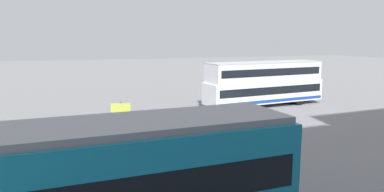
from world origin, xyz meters
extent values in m
plane|color=slate|center=(0.00, 0.00, 0.00)|extent=(160.00, 160.00, 0.00)
cube|color=white|center=(-5.14, -3.77, 1.24)|extent=(10.92, 3.67, 1.77)
cube|color=white|center=(-5.14, -3.77, 2.88)|extent=(10.59, 3.53, 1.52)
cube|color=black|center=(-5.14, -3.77, 1.45)|extent=(10.39, 3.64, 0.64)
cube|color=black|center=(-5.14, -3.77, 2.96)|extent=(10.06, 3.50, 0.60)
cube|color=#193FA5|center=(-5.14, -3.77, 0.60)|extent=(10.71, 3.68, 0.24)
cube|color=#B2B2B7|center=(-5.14, -3.77, 3.69)|extent=(10.59, 3.53, 0.10)
cylinder|color=black|center=(-1.84, -3.40, 0.50)|extent=(1.26, 2.54, 1.00)
cylinder|color=black|center=(-8.07, -4.10, 0.50)|extent=(1.26, 2.54, 1.00)
cube|color=black|center=(11.43, 13.57, 2.10)|extent=(13.21, 3.28, 0.90)
cube|color=gray|center=(11.43, 13.57, 3.44)|extent=(13.48, 3.05, 0.20)
cylinder|color=#4C3F2D|center=(2.39, 3.29, 0.41)|extent=(0.14, 0.14, 0.82)
cylinder|color=#4C3F2D|center=(2.51, 3.47, 0.41)|extent=(0.14, 0.14, 0.82)
cylinder|color=maroon|center=(2.45, 3.38, 1.13)|extent=(0.44, 0.44, 0.63)
sphere|color=tan|center=(2.45, 3.38, 1.56)|extent=(0.22, 0.22, 0.22)
cube|color=gray|center=(4.35, 4.05, 1.05)|extent=(9.68, 1.24, 0.06)
cube|color=gray|center=(4.35, 4.05, 0.55)|extent=(9.68, 1.24, 0.06)
cylinder|color=gray|center=(-0.48, 3.46, 0.53)|extent=(0.07, 0.07, 1.05)
cylinder|color=gray|center=(4.35, 4.05, 0.53)|extent=(0.07, 0.07, 1.05)
cylinder|color=gray|center=(9.19, 4.64, 0.53)|extent=(0.07, 0.07, 1.05)
cylinder|color=slate|center=(7.96, 3.70, 1.18)|extent=(0.10, 0.10, 2.35)
cube|color=#D8D84C|center=(7.97, 3.74, 1.99)|extent=(1.03, 0.30, 0.53)
camera|label=1|loc=(10.41, 22.36, 5.61)|focal=33.03mm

